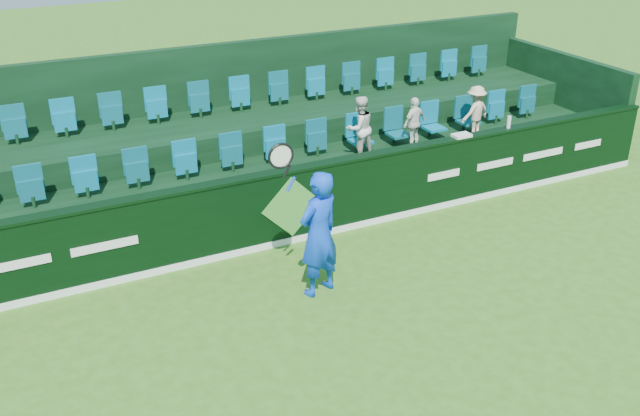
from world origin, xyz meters
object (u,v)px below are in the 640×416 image
spectator_right (475,112)px  drinks_bottle (509,122)px  tennis_player (318,233)px  towel (462,135)px  spectator_middle (414,123)px  spectator_left (359,128)px

spectator_right → drinks_bottle: size_ratio=4.49×
tennis_player → drinks_bottle: 5.20m
tennis_player → towel: 4.17m
towel → drinks_bottle: bearing=0.0°
tennis_player → towel: tennis_player is taller
tennis_player → spectator_right: size_ratio=2.44×
spectator_middle → spectator_right: (1.49, 0.00, 0.02)m
tennis_player → spectator_left: 3.62m
spectator_right → tennis_player: bearing=19.0°
tennis_player → spectator_left: tennis_player is taller
tennis_player → spectator_middle: size_ratio=2.52×
spectator_left → spectator_middle: 1.24m
towel → tennis_player: bearing=-156.0°
spectator_middle → tennis_player: bearing=21.1°
tennis_player → towel: bearing=24.0°
spectator_left → drinks_bottle: spectator_left is taller
spectator_right → towel: bearing=33.1°
spectator_left → drinks_bottle: (2.64, -1.12, 0.06)m
tennis_player → spectator_right: tennis_player is taller
spectator_left → towel: spectator_left is taller
spectator_right → towel: 1.63m
towel → spectator_middle: bearing=105.4°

